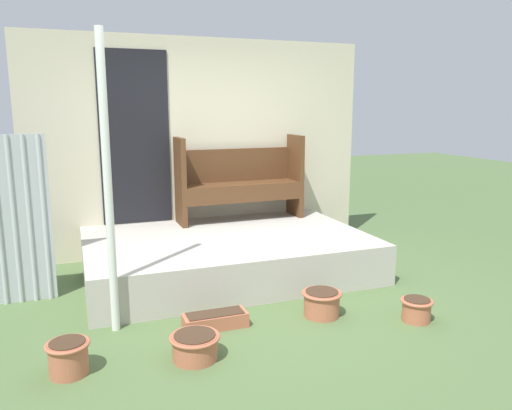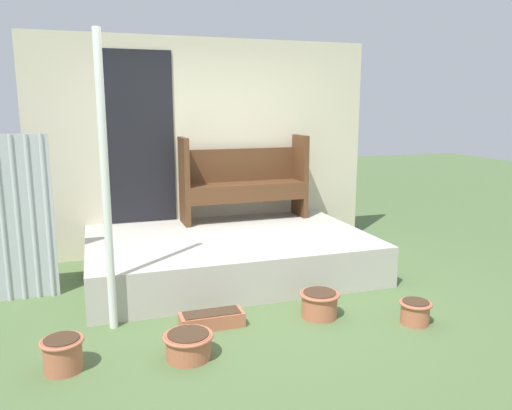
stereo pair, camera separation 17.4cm
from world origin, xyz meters
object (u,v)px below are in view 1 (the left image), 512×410
Objects in this scene: bench at (240,178)px; flower_pot_left at (68,356)px; flower_pot_middle at (195,345)px; support_post at (108,187)px; planter_box_rect at (215,320)px; flower_pot_right at (322,302)px; flower_pot_far_right at (416,309)px.

flower_pot_left is (-2.02, -2.37, -0.80)m from bench.
flower_pot_left is at bearing 173.78° from flower_pot_middle.
support_post is 1.27m from flower_pot_left.
flower_pot_middle is 0.54m from planter_box_rect.
flower_pot_right is at bearing 7.35° from flower_pot_left.
bench reaches higher than flower_pot_right.
support_post is 1.38m from planter_box_rect.
flower_pot_right reaches higher than flower_pot_far_right.
bench is at bearing 64.67° from flower_pot_middle.
bench is at bearing 66.18° from planter_box_rect.
flower_pot_far_right is at bearing -73.94° from bench.
planter_box_rect is (-1.64, 0.47, -0.05)m from flower_pot_far_right.
flower_pot_left is (-0.36, -0.60, -1.05)m from support_post.
bench reaches higher than planter_box_rect.
flower_pot_right is at bearing 16.53° from flower_pot_middle.
bench is 3.21m from flower_pot_left.
support_post reaches higher than planter_box_rect.
flower_pot_left is at bearing -162.29° from planter_box_rect.
support_post is at bearing 125.39° from flower_pot_middle.
bench reaches higher than flower_pot_middle.
bench is at bearing 91.25° from flower_pot_right.
flower_pot_middle is (-1.16, -2.46, -0.83)m from bench.
flower_pot_left is 1.19m from planter_box_rect.
support_post reaches higher than flower_pot_far_right.
flower_pot_middle is (0.85, -0.09, -0.03)m from flower_pot_left.
flower_pot_middle is 1.05× the size of flower_pot_right.
flower_pot_left is 0.85× the size of flower_pot_right.
support_post is 7.95× the size of flower_pot_left.
support_post is 6.42× the size of flower_pot_middle.
flower_pot_left is 2.08m from flower_pot_right.
flower_pot_right is (1.21, 0.36, 0.02)m from flower_pot_middle.
flower_pot_right is at bearing -5.85° from planter_box_rect.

